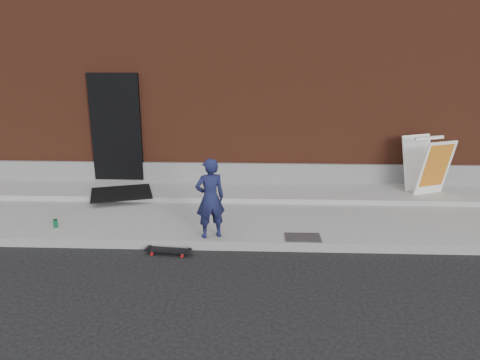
{
  "coord_description": "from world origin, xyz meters",
  "views": [
    {
      "loc": [
        0.4,
        -6.65,
        3.12
      ],
      "look_at": [
        0.09,
        0.8,
        0.92
      ],
      "focal_mm": 35.0,
      "sensor_mm": 36.0,
      "label": 1
    }
  ],
  "objects_px": {
    "soda_can": "(56,223)",
    "skateboard": "(168,250)",
    "pizza_sign": "(427,165)",
    "child": "(210,198)"
  },
  "relations": [
    {
      "from": "soda_can",
      "to": "pizza_sign",
      "type": "bearing_deg",
      "value": 15.86
    },
    {
      "from": "child",
      "to": "soda_can",
      "type": "relative_size",
      "value": 9.38
    },
    {
      "from": "child",
      "to": "pizza_sign",
      "type": "bearing_deg",
      "value": -172.21
    },
    {
      "from": "pizza_sign",
      "to": "soda_can",
      "type": "relative_size",
      "value": 8.16
    },
    {
      "from": "skateboard",
      "to": "pizza_sign",
      "type": "height_order",
      "value": "pizza_sign"
    },
    {
      "from": "soda_can",
      "to": "skateboard",
      "type": "bearing_deg",
      "value": -17.69
    },
    {
      "from": "child",
      "to": "soda_can",
      "type": "xyz_separation_m",
      "value": [
        -2.63,
        0.28,
        -0.57
      ]
    },
    {
      "from": "child",
      "to": "soda_can",
      "type": "distance_m",
      "value": 2.7
    },
    {
      "from": "pizza_sign",
      "to": "soda_can",
      "type": "xyz_separation_m",
      "value": [
        -6.69,
        -1.9,
        -0.59
      ]
    },
    {
      "from": "child",
      "to": "soda_can",
      "type": "height_order",
      "value": "child"
    }
  ]
}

